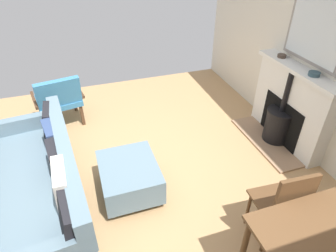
% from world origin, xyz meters
% --- Properties ---
extents(ground_plane, '(5.34, 5.43, 0.01)m').
position_xyz_m(ground_plane, '(0.00, 0.00, -0.00)').
color(ground_plane, tan).
extents(wall_left, '(0.12, 5.43, 2.81)m').
position_xyz_m(wall_left, '(-2.67, 0.00, 1.41)').
color(wall_left, beige).
rests_on(wall_left, ground).
extents(fireplace, '(0.57, 1.38, 1.09)m').
position_xyz_m(fireplace, '(-2.47, -0.16, 0.47)').
color(fireplace, '#9E7A5B').
rests_on(fireplace, ground).
extents(mirror_over_mantel, '(0.04, 0.91, 0.90)m').
position_xyz_m(mirror_over_mantel, '(-2.58, -0.16, 1.60)').
color(mirror_over_mantel, gray).
extents(mantel_bowl_near, '(0.12, 0.12, 0.04)m').
position_xyz_m(mantel_bowl_near, '(-2.49, -0.52, 1.11)').
color(mantel_bowl_near, '#47382D').
rests_on(mantel_bowl_near, fireplace).
extents(mantel_bowl_far, '(0.13, 0.13, 0.05)m').
position_xyz_m(mantel_bowl_far, '(-2.49, 0.08, 1.12)').
color(mantel_bowl_far, '#334C56').
rests_on(mantel_bowl_far, fireplace).
extents(sofa, '(1.08, 2.15, 0.80)m').
position_xyz_m(sofa, '(0.66, 0.05, 0.34)').
color(sofa, '#B2B2B7').
rests_on(sofa, ground).
extents(ottoman, '(0.62, 0.74, 0.40)m').
position_xyz_m(ottoman, '(-0.23, 0.15, 0.24)').
color(ottoman, '#B2B2B7').
rests_on(ottoman, ground).
extents(armchair_accent, '(0.77, 0.70, 0.82)m').
position_xyz_m(armchair_accent, '(0.43, -1.52, 0.46)').
color(armchair_accent, '#4C3321').
rests_on(armchair_accent, ground).
extents(dining_chair_near_fireplace, '(0.42, 0.42, 0.92)m').
position_xyz_m(dining_chair_near_fireplace, '(-1.40, 1.19, 0.54)').
color(dining_chair_near_fireplace, brown).
rests_on(dining_chair_near_fireplace, ground).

